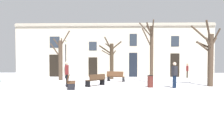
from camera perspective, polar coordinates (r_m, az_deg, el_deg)
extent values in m
plane|color=white|center=(15.86, -0.20, -4.12)|extent=(37.00, 37.00, 0.00)
cube|color=#BCB29E|center=(25.34, 0.51, 5.28)|extent=(23.13, 0.40, 6.23)
cube|color=#A09786|center=(25.41, 0.50, 11.78)|extent=(23.13, 0.30, 0.24)
cube|color=black|center=(26.16, -14.84, 1.11)|extent=(1.28, 0.08, 2.58)
cube|color=#262D38|center=(26.25, -14.90, 7.10)|extent=(1.15, 0.06, 1.30)
cube|color=black|center=(25.26, -5.06, 0.78)|extent=(1.01, 0.08, 2.26)
cube|color=#262D38|center=(25.31, -5.08, 6.29)|extent=(0.91, 0.06, 1.01)
cube|color=black|center=(25.14, 5.61, 1.37)|extent=(0.93, 0.08, 2.78)
cube|color=#262D38|center=(25.26, 5.64, 7.92)|extent=(0.84, 0.06, 1.38)
cube|color=black|center=(25.91, 16.25, 1.22)|extent=(1.01, 0.08, 2.70)
cube|color=#262D38|center=(26.02, 16.32, 7.29)|extent=(0.91, 0.06, 1.20)
cylinder|color=#423326|center=(21.11, -13.44, 2.47)|extent=(0.38, 0.38, 3.74)
cylinder|color=#423326|center=(21.08, -12.32, 8.07)|extent=(1.01, 0.19, 1.55)
cylinder|color=#423326|center=(21.15, -14.69, 5.00)|extent=(1.01, 0.36, 1.37)
cylinder|color=#423326|center=(21.78, -13.31, 6.53)|extent=(0.34, 1.31, 1.37)
cylinder|color=#423326|center=(21.31, -14.32, 6.87)|extent=(0.76, 0.19, 0.93)
cylinder|color=#423326|center=(16.81, 24.57, 2.34)|extent=(0.38, 0.38, 3.69)
cylinder|color=#423326|center=(17.30, 25.21, 6.55)|extent=(0.81, 0.82, 0.84)
cylinder|color=#423326|center=(16.86, 22.41, 8.70)|extent=(1.39, 0.52, 1.37)
cylinder|color=#423326|center=(16.76, 23.05, 5.60)|extent=(1.02, 0.33, 0.87)
cylinder|color=#423326|center=(17.01, 22.98, 6.09)|extent=(0.91, 0.80, 0.63)
cylinder|color=#423326|center=(16.71, 25.62, 7.76)|extent=(0.52, 0.71, 1.20)
cylinder|color=#423326|center=(16.39, 24.14, 6.31)|extent=(0.78, 0.91, 0.79)
cylinder|color=#423326|center=(16.41, 24.16, 9.18)|extent=(0.85, 1.02, 1.49)
cylinder|color=#423326|center=(18.00, 10.40, 4.00)|extent=(0.28, 0.28, 4.65)
cylinder|color=#423326|center=(17.79, 9.22, 8.30)|extent=(0.95, 0.64, 1.58)
cylinder|color=#423326|center=(17.88, 9.81, 10.52)|extent=(0.63, 0.70, 1.07)
cylinder|color=#423326|center=(17.90, 9.76, 10.25)|extent=(0.59, 0.57, 0.78)
cylinder|color=#423326|center=(17.92, 8.87, 10.39)|extent=(1.14, 0.50, 1.16)
cylinder|color=#423326|center=(17.60, 10.67, 10.54)|extent=(0.15, 1.26, 1.34)
cylinder|color=#382B1E|center=(21.59, -0.10, 2.26)|extent=(0.37, 0.37, 3.55)
cylinder|color=#382B1E|center=(21.78, -1.74, 5.35)|extent=(1.35, 0.41, 0.97)
cylinder|color=#382B1E|center=(21.57, -1.39, 4.48)|extent=(1.02, 0.21, 0.62)
cylinder|color=#382B1E|center=(21.18, -0.35, 5.67)|extent=(0.27, 0.96, 0.52)
cylinder|color=#382B1E|center=(22.02, -0.90, 6.37)|extent=(0.75, 0.82, 0.59)
cylinder|color=#382B1E|center=(22.02, 0.41, 4.34)|extent=(0.49, 0.94, 0.71)
cylinder|color=#382B1E|center=(21.51, 1.18, 6.48)|extent=(1.07, 0.40, 0.86)
cylinder|color=#382B1E|center=(21.29, -1.00, 6.91)|extent=(0.80, 0.92, 1.34)
cylinder|color=black|center=(23.25, -12.11, 2.23)|extent=(0.10, 0.10, 3.56)
cylinder|color=black|center=(23.31, -12.08, -1.91)|extent=(0.22, 0.22, 0.20)
cube|color=beige|center=(23.34, -12.15, 7.05)|extent=(0.24, 0.24, 0.36)
cone|color=black|center=(23.36, -12.15, 7.49)|extent=(0.30, 0.30, 0.14)
cylinder|color=#4C1E19|center=(14.95, 10.08, -3.01)|extent=(0.39, 0.39, 0.79)
torus|color=black|center=(14.92, 10.09, -1.44)|extent=(0.42, 0.42, 0.04)
cube|color=#3D2819|center=(15.57, -4.45, -2.62)|extent=(1.36, 1.66, 0.05)
cube|color=#3D2819|center=(15.41, -3.84, -1.82)|extent=(1.07, 1.45, 0.38)
cube|color=black|center=(16.19, -2.61, -3.21)|extent=(0.38, 0.29, 0.44)
torus|color=black|center=(16.32, -3.12, -3.66)|extent=(0.12, 0.16, 0.17)
cube|color=black|center=(15.01, -6.42, -3.65)|extent=(0.38, 0.29, 0.44)
torus|color=black|center=(15.15, -6.93, -4.12)|extent=(0.12, 0.16, 0.17)
cube|color=#51331E|center=(19.08, 1.02, -1.79)|extent=(1.61, 1.03, 0.05)
cube|color=#51331E|center=(18.89, 0.77, -1.04)|extent=(1.49, 0.74, 0.44)
cube|color=black|center=(18.81, 3.03, -2.49)|extent=(0.21, 0.38, 0.42)
torus|color=black|center=(18.97, 3.22, -2.85)|extent=(0.17, 0.10, 0.17)
cube|color=black|center=(19.40, -0.94, -2.35)|extent=(0.21, 0.38, 0.42)
torus|color=black|center=(19.56, -0.73, -2.69)|extent=(0.17, 0.10, 0.17)
cube|color=#51331E|center=(14.28, -10.61, -3.14)|extent=(0.77, 1.75, 0.05)
cube|color=#51331E|center=(14.27, -11.49, -2.13)|extent=(0.44, 1.69, 0.43)
cube|color=black|center=(13.52, -10.72, -4.34)|extent=(0.43, 0.14, 0.42)
torus|color=black|center=(13.53, -9.91, -4.89)|extent=(0.06, 0.17, 0.17)
cube|color=black|center=(15.09, -10.51, -3.67)|extent=(0.43, 0.14, 0.42)
torus|color=black|center=(15.10, -9.79, -4.16)|extent=(0.06, 0.17, 0.17)
cylinder|color=black|center=(14.85, 15.96, -3.03)|extent=(0.14, 0.14, 0.83)
cylinder|color=black|center=(15.00, 16.35, -2.98)|extent=(0.14, 0.14, 0.83)
cube|color=black|center=(14.88, 16.18, -0.20)|extent=(0.43, 0.42, 0.64)
sphere|color=beige|center=(14.87, 16.20, 1.57)|extent=(0.23, 0.23, 0.23)
cylinder|color=black|center=(15.19, -11.84, -2.82)|extent=(0.14, 0.14, 0.85)
cylinder|color=black|center=(15.37, -11.78, -2.76)|extent=(0.14, 0.14, 0.85)
cube|color=#591919|center=(15.23, -11.83, 0.04)|extent=(0.27, 0.41, 0.66)
sphere|color=beige|center=(15.22, -11.84, 1.84)|extent=(0.24, 0.24, 0.24)
cylinder|color=#2D271E|center=(24.71, 19.26, -1.11)|extent=(0.14, 0.14, 0.75)
cylinder|color=#2D271E|center=(24.54, 19.22, -1.13)|extent=(0.14, 0.14, 0.75)
cube|color=#591919|center=(24.60, 19.26, 0.43)|extent=(0.35, 0.44, 0.58)
sphere|color=#9E755B|center=(24.59, 19.27, 1.42)|extent=(0.21, 0.21, 0.21)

